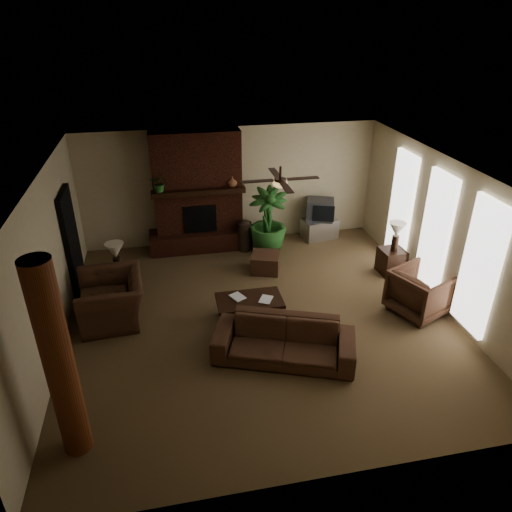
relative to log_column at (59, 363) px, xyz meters
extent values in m
plane|color=brown|center=(2.95, 2.40, -1.40)|extent=(7.00, 7.00, 0.00)
plane|color=silver|center=(2.95, 2.40, 1.40)|extent=(7.00, 7.00, 0.00)
plane|color=tan|center=(2.95, 5.90, 0.00)|extent=(7.00, 0.00, 7.00)
plane|color=tan|center=(2.95, -1.10, 0.00)|extent=(7.00, 0.00, 7.00)
plane|color=tan|center=(-0.55, 2.40, 0.00)|extent=(0.00, 7.00, 7.00)
plane|color=tan|center=(6.45, 2.40, 0.00)|extent=(0.00, 7.00, 7.00)
cube|color=#461E12|center=(2.15, 5.65, 0.00)|extent=(2.00, 0.50, 2.80)
cube|color=#461E12|center=(2.15, 5.55, -1.17)|extent=(2.40, 0.70, 0.45)
cube|color=black|center=(2.15, 5.39, -0.58)|extent=(0.75, 0.04, 0.65)
cube|color=black|center=(2.15, 5.37, 0.10)|extent=(2.10, 0.28, 0.12)
cube|color=white|center=(6.40, 4.00, -0.05)|extent=(0.08, 0.85, 2.35)
cube|color=white|center=(6.40, 2.60, -0.05)|extent=(0.08, 0.85, 2.35)
cube|color=white|center=(6.40, 1.20, -0.05)|extent=(0.08, 0.85, 2.35)
cylinder|color=brown|center=(0.00, 0.00, 0.00)|extent=(0.36, 0.36, 2.80)
cube|color=black|center=(-0.49, 4.20, -0.35)|extent=(0.10, 1.00, 2.10)
cylinder|color=black|center=(3.35, 2.70, 1.28)|extent=(0.04, 0.04, 0.24)
cylinder|color=black|center=(3.35, 2.70, 1.16)|extent=(0.20, 0.20, 0.06)
ellipsoid|color=#F2BF72|center=(3.35, 2.70, 1.10)|extent=(0.26, 0.26, 0.14)
cube|color=black|center=(3.75, 2.70, 1.17)|extent=(0.55, 0.12, 0.01)
cube|color=black|center=(2.95, 2.70, 1.17)|extent=(0.55, 0.12, 0.01)
cube|color=black|center=(3.35, 3.10, 1.17)|extent=(0.12, 0.55, 0.01)
cube|color=black|center=(3.35, 2.30, 1.17)|extent=(0.12, 0.55, 0.01)
imported|color=#492E1F|center=(3.10, 1.22, -0.95)|extent=(2.38, 1.43, 0.89)
imported|color=#492E1F|center=(0.28, 2.91, -0.83)|extent=(0.95, 1.37, 1.15)
imported|color=#492E1F|center=(5.92, 2.01, -0.92)|extent=(1.19, 1.22, 0.97)
cube|color=black|center=(2.75, 2.41, -1.00)|extent=(1.20, 0.70, 0.06)
cube|color=black|center=(2.25, 2.16, -1.21)|extent=(0.07, 0.07, 0.37)
cube|color=black|center=(3.25, 2.16, -1.21)|extent=(0.07, 0.07, 0.37)
cube|color=black|center=(2.25, 2.66, -1.21)|extent=(0.07, 0.07, 0.37)
cube|color=black|center=(3.25, 2.66, -1.21)|extent=(0.07, 0.07, 0.37)
cube|color=#492E1F|center=(3.43, 4.15, -1.20)|extent=(0.76, 0.76, 0.40)
cube|color=#BDBDBF|center=(5.13, 5.55, -1.15)|extent=(0.93, 0.66, 0.50)
cube|color=#353538|center=(5.11, 5.55, -0.64)|extent=(0.78, 0.69, 0.52)
cube|color=black|center=(5.11, 5.29, -0.64)|extent=(0.50, 0.20, 0.40)
cylinder|color=#32261C|center=(3.17, 5.26, -1.05)|extent=(0.34, 0.34, 0.70)
sphere|color=#32261C|center=(3.17, 5.26, -0.80)|extent=(0.34, 0.34, 0.34)
imported|color=#285823|center=(3.68, 5.06, -0.96)|extent=(1.37, 1.77, 0.88)
cube|color=black|center=(0.32, 3.69, -1.12)|extent=(0.56, 0.56, 0.55)
cylinder|color=black|center=(0.37, 3.65, -0.67)|extent=(0.17, 0.17, 0.35)
cone|color=beige|center=(0.37, 3.65, -0.35)|extent=(0.43, 0.43, 0.30)
cube|color=black|center=(6.10, 3.53, -1.12)|extent=(0.53, 0.53, 0.55)
cylinder|color=black|center=(6.10, 3.50, -0.67)|extent=(0.15, 0.15, 0.35)
cone|color=beige|center=(6.10, 3.50, -0.35)|extent=(0.39, 0.39, 0.30)
imported|color=#285823|center=(1.31, 5.36, 0.32)|extent=(0.44, 0.47, 0.33)
imported|color=brown|center=(2.92, 5.39, 0.27)|extent=(0.28, 0.29, 0.22)
imported|color=#999999|center=(2.45, 2.45, -0.83)|extent=(0.20, 0.12, 0.29)
imported|color=#999999|center=(2.94, 2.37, -0.82)|extent=(0.20, 0.12, 0.29)
camera|label=1|loc=(1.43, -4.75, 3.73)|focal=33.14mm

